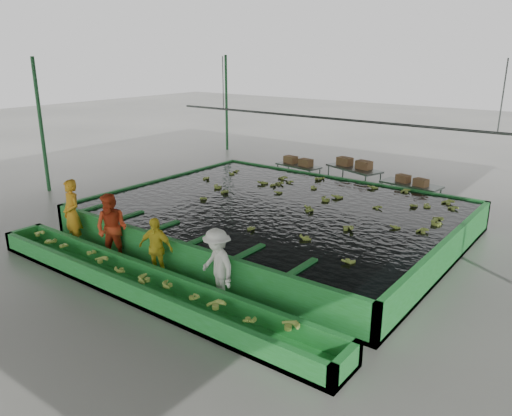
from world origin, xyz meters
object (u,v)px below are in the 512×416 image
Objects in this scene: worker_b at (112,228)px; box_stack_right at (412,184)px; worker_d at (217,266)px; packing_table_left at (298,175)px; flotation_tank at (276,218)px; packing_table_mid at (353,181)px; worker_a at (72,214)px; worker_c at (156,248)px; box_stack_left at (298,164)px; box_stack_mid at (354,167)px; sorting_trough at (144,285)px; packing_table_right at (410,196)px.

worker_b is 9.90m from box_stack_right.
worker_d is 10.10m from packing_table_left.
packing_table_mid reaches higher than flotation_tank.
worker_a is 3.33m from worker_c.
box_stack_mid is (2.31, 0.28, 0.16)m from box_stack_left.
worker_a is 0.87× the size of packing_table_mid.
worker_a is at bearing -161.89° from worker_d.
worker_a reaches higher than packing_table_mid.
worker_a is at bearing 158.73° from worker_b.
flotation_tank is 7.63× the size of box_stack_left.
worker_b is at bearing -116.70° from box_stack_right.
worker_b reaches higher than box_stack_right.
worker_c is 1.92m from worker_d.
worker_b reaches higher than box_stack_mid.
box_stack_left is at bearing -175.27° from packing_table_mid.
box_stack_right is at bearing 54.98° from worker_c.
sorting_trough is 6.64× the size of worker_c.
worker_c reaches higher than box_stack_right.
packing_table_right is at bearing -15.11° from packing_table_mid.
sorting_trough is at bearing -76.32° from box_stack_left.
packing_table_left is 4.77m from packing_table_right.
packing_table_mid is at bearing 6.18° from packing_table_left.
box_stack_right is (2.54, -0.81, -0.09)m from box_stack_mid.
flotation_tank is at bearing 42.97° from worker_b.
box_stack_left is 1.14× the size of box_stack_right.
worker_d reaches higher than box_stack_right.
worker_b reaches higher than sorting_trough.
box_stack_mid reaches higher than box_stack_right.
packing_table_mid is at bearing 90.64° from sorting_trough.
sorting_trough is at bearing -77.29° from worker_c.
worker_b reaches higher than worker_d.
packing_table_mid is 1.67× the size of box_stack_left.
worker_b is 1.56× the size of box_stack_right.
worker_a is 5.25m from worker_d.
sorting_trough is at bearing -2.38° from worker_a.
packing_table_left is (-3.88, 9.32, -0.40)m from worker_d.
flotation_tank is 5.01× the size of packing_table_right.
box_stack_mid is at bearing 91.76° from flotation_tank.
packing_table_left is (-0.34, 9.32, -0.47)m from worker_b.
worker_b is at bearing -115.76° from flotation_tank.
worker_b is (-2.08, 0.80, 0.64)m from sorting_trough.
packing_table_right is (2.45, -0.66, -0.04)m from packing_table_mid.
worker_c reaches higher than packing_table_left.
sorting_trough is 7.03× the size of box_stack_mid.
packing_table_mid is at bearing 4.73° from box_stack_left.
worker_c reaches higher than box_stack_left.
worker_c reaches higher than packing_table_right.
worker_a is at bearing 162.75° from worker_c.
box_stack_right is (2.49, -0.72, 0.41)m from packing_table_mid.
flotation_tank is 6.08× the size of worker_d.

